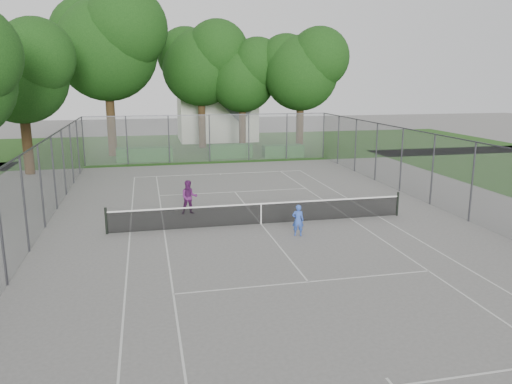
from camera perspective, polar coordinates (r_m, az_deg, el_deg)
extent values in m
plane|color=slate|center=(21.51, 0.58, -3.70)|extent=(120.00, 120.00, 0.00)
cube|color=#1D4112|center=(46.72, -6.70, 5.23)|extent=(60.00, 20.00, 0.00)
cube|color=silver|center=(32.88, -4.13, 2.09)|extent=(10.97, 0.06, 0.01)
cube|color=silver|center=(21.00, -14.20, -4.50)|extent=(0.06, 23.77, 0.01)
cube|color=silver|center=(23.32, 13.84, -2.74)|extent=(0.06, 23.77, 0.01)
cube|color=silver|center=(20.99, -10.46, -4.32)|extent=(0.06, 23.77, 0.01)
cube|color=silver|center=(22.76, 10.74, -2.98)|extent=(0.06, 23.77, 0.01)
cube|color=silver|center=(15.70, 5.97, -10.17)|extent=(8.23, 0.06, 0.01)
cube|color=silver|center=(27.57, -2.44, 0.02)|extent=(8.23, 0.06, 0.01)
cube|color=silver|center=(21.50, 0.58, -3.68)|extent=(0.06, 12.80, 0.01)
cube|color=silver|center=(11.36, 15.05, -20.24)|extent=(0.06, 0.30, 0.01)
cube|color=silver|center=(32.73, -4.09, 2.04)|extent=(0.06, 0.30, 0.01)
cylinder|color=black|center=(20.90, -16.75, -3.18)|extent=(0.10, 0.10, 1.10)
cylinder|color=black|center=(23.60, 15.87, -1.32)|extent=(0.10, 0.10, 1.10)
cube|color=black|center=(21.38, 0.58, -2.54)|extent=(12.67, 0.01, 0.86)
cube|color=white|center=(21.26, 0.59, -1.35)|extent=(12.77, 0.03, 0.06)
cube|color=white|center=(21.38, 0.58, -2.57)|extent=(0.05, 0.02, 0.88)
cylinder|color=#38383D|center=(37.58, -19.13, 5.46)|extent=(0.08, 0.08, 3.50)
cylinder|color=#38383D|center=(39.76, 7.72, 6.42)|extent=(0.08, 0.08, 3.50)
cube|color=slate|center=(37.62, -5.33, 6.12)|extent=(18.00, 0.02, 3.50)
cube|color=slate|center=(20.99, -24.09, -0.32)|extent=(0.02, 34.00, 3.50)
cube|color=slate|center=(24.69, 21.40, 1.75)|extent=(0.02, 34.00, 3.50)
cube|color=#38383D|center=(37.46, -5.39, 8.78)|extent=(18.00, 0.05, 0.05)
cube|color=#38383D|center=(20.70, -24.53, 4.41)|extent=(0.05, 34.00, 0.05)
cube|color=#38383D|center=(24.44, 21.73, 5.78)|extent=(0.05, 34.00, 0.05)
cylinder|color=#332212|center=(41.94, -16.23, 7.75)|extent=(0.69, 0.69, 5.53)
sphere|color=black|center=(41.86, -16.72, 15.29)|extent=(7.87, 7.87, 7.87)
sphere|color=black|center=(40.73, -14.66, 17.71)|extent=(6.29, 6.29, 6.29)
sphere|color=black|center=(43.02, -18.64, 16.66)|extent=(5.90, 5.90, 5.90)
cylinder|color=#332212|center=(45.47, -6.19, 8.03)|extent=(0.65, 0.65, 4.72)
sphere|color=black|center=(45.32, -6.34, 13.98)|extent=(6.72, 6.72, 6.72)
sphere|color=black|center=(44.54, -4.45, 15.76)|extent=(5.37, 5.37, 5.37)
sphere|color=black|center=(46.07, -8.00, 15.17)|extent=(5.04, 5.04, 5.04)
cylinder|color=#332212|center=(44.58, -1.57, 7.59)|extent=(0.62, 0.62, 4.08)
sphere|color=black|center=(44.39, -1.60, 12.82)|extent=(5.80, 5.80, 5.80)
sphere|color=black|center=(43.79, 0.15, 14.34)|extent=(4.64, 4.64, 4.64)
sphere|color=black|center=(44.93, -3.10, 13.92)|extent=(4.35, 4.35, 4.35)
cylinder|color=#332212|center=(43.13, 5.02, 7.57)|extent=(0.63, 0.63, 4.37)
sphere|color=black|center=(42.95, 5.14, 13.37)|extent=(6.22, 6.22, 6.22)
sphere|color=black|center=(42.50, 7.22, 15.01)|extent=(4.98, 4.98, 4.98)
sphere|color=black|center=(43.41, 3.43, 14.63)|extent=(4.67, 4.67, 4.67)
cylinder|color=#332212|center=(35.74, -24.69, 5.20)|extent=(0.63, 0.63, 4.17)
sphere|color=black|center=(35.51, -25.33, 11.86)|extent=(5.94, 5.94, 5.94)
sphere|color=black|center=(34.43, -23.87, 13.98)|extent=(4.75, 4.75, 4.75)
sphere|color=black|center=(36.48, -26.85, 13.11)|extent=(4.45, 4.45, 4.45)
cube|color=#194D18|center=(38.79, -12.59, 4.23)|extent=(4.14, 1.24, 1.04)
cube|color=#194D18|center=(39.43, -2.95, 4.69)|extent=(3.41, 0.97, 1.07)
cube|color=#194D18|center=(39.88, 3.10, 4.70)|extent=(3.20, 1.17, 0.96)
cube|color=silver|center=(51.02, -4.52, 9.10)|extent=(7.51, 5.64, 5.64)
cube|color=#535458|center=(50.91, -4.58, 12.26)|extent=(7.44, 5.82, 7.44)
imported|color=blue|center=(19.88, 4.82, -3.23)|extent=(0.53, 0.41, 1.27)
imported|color=#622163|center=(23.13, -7.65, -0.60)|extent=(0.77, 0.60, 1.58)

